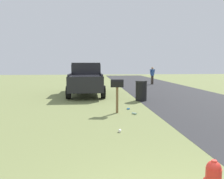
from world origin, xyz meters
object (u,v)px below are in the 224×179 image
object	(u,v)px
pedestrian	(152,74)
mailbox	(117,86)
trash_bin	(141,91)
pickup_truck	(86,78)

from	to	relation	value
pedestrian	mailbox	bearing A→B (deg)	-35.91
mailbox	trash_bin	size ratio (longest dim) A/B	1.26
pickup_truck	trash_bin	size ratio (longest dim) A/B	5.03
mailbox	trash_bin	xyz separation A→B (m)	(2.90, -1.68, -0.56)
mailbox	pickup_truck	bearing A→B (deg)	21.40
trash_bin	pedestrian	world-z (taller)	pedestrian
mailbox	trash_bin	world-z (taller)	mailbox
pickup_truck	trash_bin	xyz separation A→B (m)	(-3.03, -3.04, -0.55)
pickup_truck	pedestrian	size ratio (longest dim) A/B	3.23
trash_bin	pedestrian	bearing A→B (deg)	-19.19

